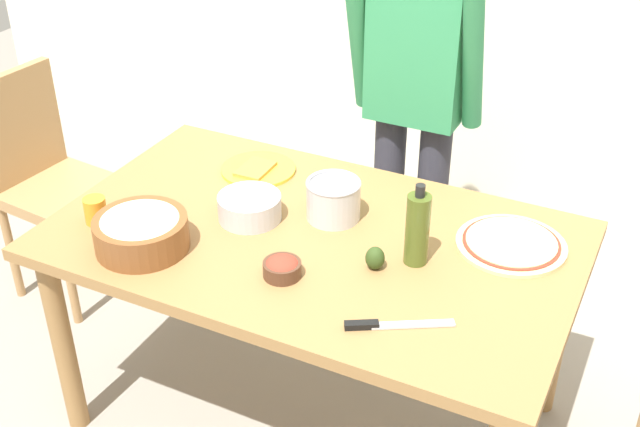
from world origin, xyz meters
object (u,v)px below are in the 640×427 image
(small_sauce_bowl, at_px, (282,267))
(avocado, at_px, (375,258))
(pizza_raw_on_board, at_px, (511,244))
(cup_orange, at_px, (95,210))
(mixing_bowl_steel, at_px, (250,207))
(olive_oil_bottle, at_px, (417,229))
(chef_knife, at_px, (386,325))
(person_cook, at_px, (416,94))
(chair_wooden_left, at_px, (46,173))
(popcorn_bowl, at_px, (141,230))
(dining_table, at_px, (313,259))
(plate_with_slice, at_px, (258,169))
(steel_pot, at_px, (333,199))

(small_sauce_bowl, height_order, avocado, avocado)
(pizza_raw_on_board, xyz_separation_m, cup_orange, (-1.20, -0.44, 0.03))
(pizza_raw_on_board, bearing_deg, cup_orange, -159.93)
(mixing_bowl_steel, xyz_separation_m, olive_oil_bottle, (0.55, 0.00, 0.07))
(chef_knife, bearing_deg, person_cook, 107.00)
(small_sauce_bowl, xyz_separation_m, cup_orange, (-0.66, -0.01, 0.01))
(olive_oil_bottle, bearing_deg, person_cook, 111.08)
(mixing_bowl_steel, distance_m, small_sauce_bowl, 0.33)
(chair_wooden_left, bearing_deg, olive_oil_bottle, -7.60)
(mixing_bowl_steel, xyz_separation_m, avocado, (0.46, -0.08, -0.01))
(mixing_bowl_steel, bearing_deg, avocado, -9.80)
(chair_wooden_left, height_order, avocado, chair_wooden_left)
(mixing_bowl_steel, bearing_deg, chair_wooden_left, 168.46)
(popcorn_bowl, bearing_deg, cup_orange, 166.28)
(olive_oil_bottle, bearing_deg, dining_table, -178.69)
(small_sauce_bowl, bearing_deg, plate_with_slice, 126.35)
(olive_oil_bottle, bearing_deg, pizza_raw_on_board, 40.91)
(chef_knife, distance_m, avocado, 0.26)
(pizza_raw_on_board, xyz_separation_m, steel_pot, (-0.55, -0.09, 0.06))
(pizza_raw_on_board, height_order, chef_knife, pizza_raw_on_board)
(plate_with_slice, bearing_deg, chair_wooden_left, -177.05)
(plate_with_slice, relative_size, olive_oil_bottle, 1.02)
(pizza_raw_on_board, xyz_separation_m, plate_with_slice, (-0.92, 0.07, -0.00))
(person_cook, bearing_deg, popcorn_bowl, -114.13)
(person_cook, distance_m, pizza_raw_on_board, 0.77)
(person_cook, height_order, steel_pot, person_cook)
(dining_table, height_order, popcorn_bowl, popcorn_bowl)
(steel_pot, bearing_deg, pizza_raw_on_board, 8.90)
(dining_table, bearing_deg, avocado, -17.69)
(chair_wooden_left, relative_size, chef_knife, 3.60)
(person_cook, xyz_separation_m, small_sauce_bowl, (-0.02, -0.98, -0.15))
(popcorn_bowl, bearing_deg, steel_pot, 42.98)
(small_sauce_bowl, distance_m, olive_oil_bottle, 0.40)
(dining_table, height_order, avocado, avocado)
(small_sauce_bowl, distance_m, chef_knife, 0.36)
(cup_orange, bearing_deg, steel_pot, 28.42)
(dining_table, bearing_deg, olive_oil_bottle, 1.31)
(popcorn_bowl, bearing_deg, dining_table, 33.86)
(chair_wooden_left, height_order, olive_oil_bottle, olive_oil_bottle)
(person_cook, relative_size, plate_with_slice, 6.23)
(chair_wooden_left, bearing_deg, steel_pot, -4.57)
(chair_wooden_left, bearing_deg, pizza_raw_on_board, -0.62)
(small_sauce_bowl, bearing_deg, chair_wooden_left, 161.26)
(small_sauce_bowl, bearing_deg, steel_pot, 90.86)
(mixing_bowl_steel, distance_m, avocado, 0.47)
(person_cook, bearing_deg, avocado, -76.74)
(popcorn_bowl, relative_size, cup_orange, 3.29)
(steel_pot, bearing_deg, chef_knife, -50.28)
(chair_wooden_left, distance_m, steel_pot, 1.37)
(dining_table, xyz_separation_m, cup_orange, (-0.64, -0.23, 0.13))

